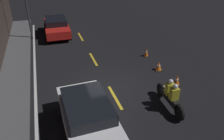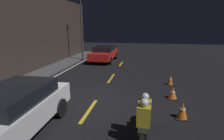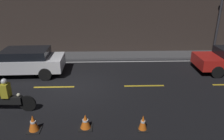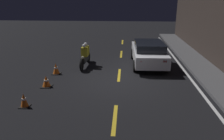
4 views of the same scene
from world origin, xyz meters
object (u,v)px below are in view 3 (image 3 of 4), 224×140
traffic_cone_near (33,123)px  traffic_cone_mid (85,122)px  traffic_cone_far (143,123)px  street_lamp (220,11)px  motorcycle (3,96)px  sedan_white (24,61)px

traffic_cone_near → traffic_cone_mid: size_ratio=1.13×
traffic_cone_far → traffic_cone_mid: bearing=175.7°
street_lamp → motorcycle: bearing=-152.1°
motorcycle → street_lamp: bearing=30.7°
street_lamp → traffic_cone_far: bearing=-128.7°
sedan_white → traffic_cone_near: (2.01, -5.18, -0.50)m
traffic_cone_near → sedan_white: bearing=111.2°
sedan_white → street_lamp: bearing=-171.2°
traffic_cone_mid → traffic_cone_far: size_ratio=0.95×
motorcycle → street_lamp: (11.22, 5.93, 2.58)m
sedan_white → motorcycle: bearing=95.3°
traffic_cone_near → traffic_cone_far: size_ratio=1.08×
sedan_white → traffic_cone_far: (5.80, -5.24, -0.52)m
traffic_cone_mid → motorcycle: bearing=159.4°
motorcycle → traffic_cone_mid: (3.33, -1.25, -0.39)m
traffic_cone_near → traffic_cone_far: 3.79m
motorcycle → traffic_cone_near: bearing=-38.0°
sedan_white → traffic_cone_mid: (3.79, -5.09, -0.53)m
traffic_cone_near → traffic_cone_mid: (1.78, 0.09, -0.04)m
sedan_white → traffic_cone_far: bearing=136.5°
motorcycle → traffic_cone_near: 2.08m
traffic_cone_mid → traffic_cone_far: traffic_cone_far is taller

